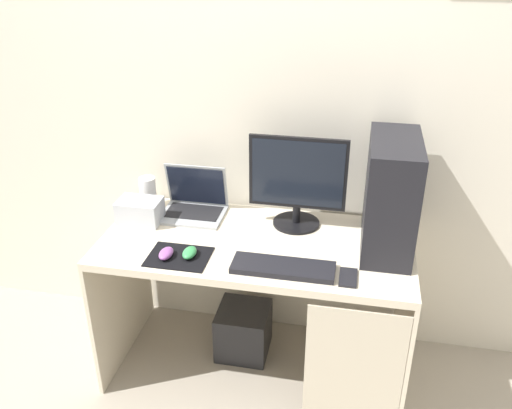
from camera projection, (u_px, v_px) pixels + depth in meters
name	position (u px, v px, depth m)	size (l,w,h in m)	color
ground_plane	(256.00, 365.00, 2.73)	(8.00, 8.00, 0.00)	#9E9384
wall_back	(272.00, 93.00, 2.46)	(4.00, 0.05, 2.60)	beige
desk	(259.00, 270.00, 2.45)	(1.38, 0.66, 0.73)	beige
pc_tower	(391.00, 195.00, 2.25)	(0.21, 0.44, 0.49)	black
monitor	(297.00, 183.00, 2.43)	(0.44, 0.22, 0.43)	black
laptop	(194.00, 204.00, 2.61)	(0.30, 0.24, 0.24)	#9EA3A8
speaker	(148.00, 192.00, 2.66)	(0.08, 0.08, 0.15)	white
projector	(140.00, 211.00, 2.53)	(0.20, 0.14, 0.11)	#B7BCC6
keyboard	(283.00, 268.00, 2.18)	(0.42, 0.14, 0.02)	black
mousepad	(179.00, 257.00, 2.27)	(0.26, 0.20, 0.01)	black
mouse_left	(190.00, 253.00, 2.27)	(0.06, 0.10, 0.03)	#338C4C
mouse_right	(166.00, 253.00, 2.26)	(0.06, 0.10, 0.03)	#8C4C99
cell_phone	(348.00, 277.00, 2.13)	(0.07, 0.13, 0.01)	black
subwoofer	(244.00, 330.00, 2.77)	(0.26, 0.26, 0.26)	#232326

